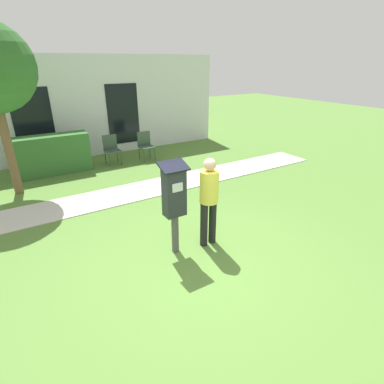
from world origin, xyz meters
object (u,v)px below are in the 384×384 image
person_standing (209,196)px  outdoor_chair_middle (111,147)px  parking_meter (174,197)px  outdoor_chair_right (145,144)px  outdoor_chair_left (74,152)px

person_standing → outdoor_chair_middle: 5.34m
parking_meter → outdoor_chair_middle: 5.29m
parking_meter → person_standing: bearing=-9.2°
parking_meter → outdoor_chair_right: bearing=71.4°
outdoor_chair_middle → outdoor_chair_left: bearing=-163.7°
outdoor_chair_left → outdoor_chair_right: size_ratio=1.00×
person_standing → outdoor_chair_middle: size_ratio=1.76×
outdoor_chair_left → outdoor_chair_middle: bearing=-13.2°
outdoor_chair_right → parking_meter: bearing=-102.0°
outdoor_chair_middle → outdoor_chair_right: (1.08, -0.14, 0.00)m
parking_meter → person_standing: size_ratio=1.01×
parking_meter → outdoor_chair_left: 5.37m
outdoor_chair_middle → outdoor_chair_right: bearing=14.5°
parking_meter → outdoor_chair_right: parking_meter is taller
parking_meter → outdoor_chair_left: (-0.46, 5.33, -0.49)m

